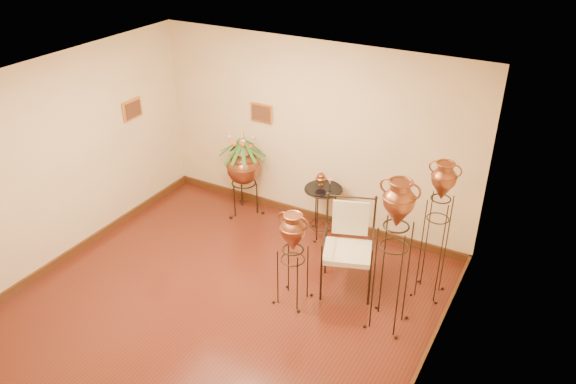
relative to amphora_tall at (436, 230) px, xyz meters
The scene contains 8 objects.
ground 2.83m from the amphora_tall, 144.00° to the right, with size 5.00×5.00×0.00m, color #581B14.
room_shell 2.77m from the amphora_tall, 144.20° to the right, with size 5.02×5.02×2.81m.
amphora_tall is the anchor object (origin of this frame).
amphora_mid 0.84m from the amphora_tall, 108.34° to the right, with size 0.44×0.44×1.95m.
amphora_short 1.77m from the amphora_tall, 146.51° to the right, with size 0.47×0.47×1.28m.
planter_urn 3.22m from the amphora_tall, 169.46° to the left, with size 0.93×0.93×1.50m.
armchair 1.10m from the amphora_tall, 156.08° to the right, with size 0.86×0.84×1.23m.
side_table 1.96m from the amphora_tall, 161.76° to the left, with size 0.63×0.63×0.99m.
Camera 1 is at (3.34, -4.30, 4.62)m, focal length 35.00 mm.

